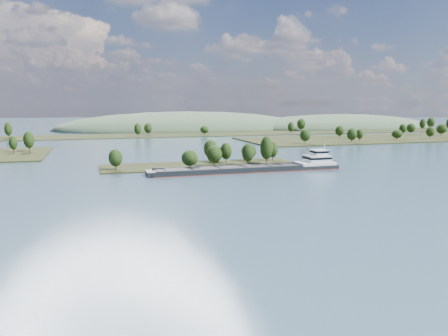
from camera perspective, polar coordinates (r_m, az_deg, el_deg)
name	(u,v)px	position (r m, az deg, el deg)	size (l,w,h in m)	color
ground	(237,187)	(167.85, 1.73, -2.47)	(1800.00, 1800.00, 0.00)	#3C5667
tree_island	(213,158)	(225.16, -1.45, 1.28)	(100.00, 32.64, 15.85)	black
right_bank	(412,137)	(440.39, 23.39, 3.73)	(320.00, 90.00, 13.14)	black
back_shoreline	(158,135)	(441.58, -8.60, 4.31)	(900.00, 60.00, 15.70)	black
hill_east	(340,128)	(595.71, 14.97, 5.10)	(260.00, 140.00, 36.00)	#3E553A
hill_west	(187,129)	(548.86, -4.92, 5.09)	(320.00, 160.00, 44.00)	#3E553A
cargo_barge	(259,168)	(207.84, 4.60, 0.06)	(92.99, 11.59, 12.57)	black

